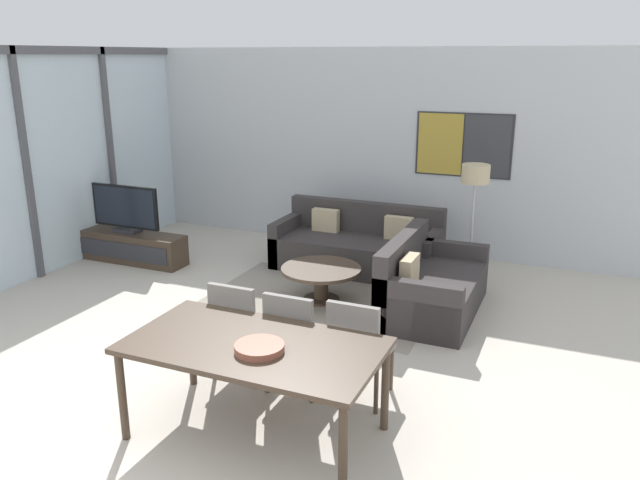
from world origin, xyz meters
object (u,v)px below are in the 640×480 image
fruit_bowl (259,347)px  dining_table (254,351)px  dining_chair_right (358,344)px  sofa_main (358,248)px  floor_lamp (475,184)px  sofa_side (427,288)px  television (125,209)px  dining_chair_centre (295,336)px  coffee_table (321,276)px  tv_console (129,247)px  dining_chair_left (240,324)px

fruit_bowl → dining_table: bearing=135.7°
dining_chair_right → fruit_bowl: size_ratio=2.56×
sofa_main → floor_lamp: (1.43, 0.06, 0.95)m
sofa_main → sofa_side: 1.60m
television → sofa_main: bearing=18.1°
sofa_side → dining_table: bearing=167.9°
sofa_main → dining_chair_centre: size_ratio=2.39×
sofa_side → fruit_bowl: 2.93m
sofa_main → coffee_table: (0.00, -1.24, 0.02)m
tv_console → sofa_side: sofa_side is taller
sofa_main → dining_chair_centre: dining_chair_centre is taller
dining_chair_left → dining_chair_right: bearing=1.6°
coffee_table → dining_table: dining_table is taller
sofa_side → dining_chair_left: size_ratio=1.81×
sofa_main → fruit_bowl: size_ratio=6.12×
tv_console → dining_table: size_ratio=0.92×
dining_chair_centre → dining_chair_right: same height
dining_chair_left → dining_table: bearing=-52.9°
dining_chair_centre → fruit_bowl: 0.82m
television → sofa_side: (4.13, -0.12, -0.45)m
television → dining_chair_centre: (3.54, -2.20, -0.22)m
tv_console → television: television is taller
television → floor_lamp: floor_lamp is taller
dining_chair_left → dining_chair_right: 1.05m
dining_table → coffee_table: bearing=102.7°
fruit_bowl → floor_lamp: size_ratio=0.24×
dining_table → dining_chair_right: (0.53, 0.72, -0.17)m
television → coffee_table: size_ratio=1.14×
coffee_table → floor_lamp: floor_lamp is taller
dining_table → fruit_bowl: (0.10, -0.10, 0.09)m
dining_table → sofa_main: bearing=98.7°
dining_chair_centre → fruit_bowl: bearing=-82.8°
sofa_main → fruit_bowl: (0.68, -3.93, 0.49)m
tv_console → television: size_ratio=1.61×
tv_console → dining_chair_left: dining_chair_left is taller
fruit_bowl → television: bearing=140.8°
dining_chair_left → sofa_side: bearing=61.6°
sofa_side → dining_table: (-0.59, -2.75, 0.40)m
sofa_main → dining_table: (0.59, -3.84, 0.40)m
sofa_side → dining_table: sofa_side is taller
tv_console → sofa_main: sofa_main is taller
floor_lamp → sofa_main: bearing=-177.5°
sofa_main → floor_lamp: 1.72m
dining_chair_centre → dining_chair_left: bearing=178.0°
dining_chair_left → dining_chair_centre: same height
sofa_side → coffee_table: bearing=97.8°
coffee_table → sofa_main: bearing=90.0°
tv_console → fruit_bowl: size_ratio=4.81×
sofa_side → dining_chair_left: (-1.11, -2.06, 0.23)m
tv_console → fruit_bowl: fruit_bowl is taller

